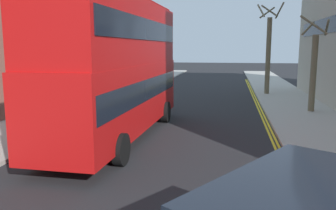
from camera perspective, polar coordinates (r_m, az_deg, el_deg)
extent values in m
cube|color=#ADA89E|center=(17.20, 23.30, -3.63)|extent=(4.00, 80.00, 0.14)
cube|color=#ADA89E|center=(19.03, -18.40, -2.16)|extent=(4.00, 80.00, 0.14)
cube|color=yellow|center=(14.93, 17.10, -5.42)|extent=(0.10, 56.00, 0.01)
cube|color=yellow|center=(14.91, 16.49, -5.41)|extent=(0.10, 56.00, 0.01)
cube|color=#B20F0F|center=(14.48, -8.02, 1.48)|extent=(2.80, 10.87, 2.60)
cube|color=#B20F0F|center=(14.37, -8.25, 11.60)|extent=(2.74, 10.65, 2.50)
cube|color=black|center=(14.45, -8.05, 2.65)|extent=(2.82, 10.43, 0.84)
cube|color=black|center=(14.37, -8.26, 12.00)|extent=(2.80, 10.22, 0.80)
cube|color=yellow|center=(19.50, -2.73, 8.10)|extent=(2.00, 0.12, 0.44)
cylinder|color=black|center=(18.20, -8.08, -0.84)|extent=(0.33, 1.05, 1.04)
cylinder|color=black|center=(17.52, -0.37, -1.14)|extent=(0.33, 1.05, 1.04)
cylinder|color=black|center=(12.27, -18.78, -6.17)|extent=(0.33, 1.05, 1.04)
cylinder|color=black|center=(11.23, -7.64, -7.16)|extent=(0.33, 1.05, 1.04)
cylinder|color=#6B6047|center=(21.27, 22.54, 4.75)|extent=(0.34, 0.34, 4.26)
cylinder|color=#6B6047|center=(21.31, 24.42, 11.40)|extent=(0.26, 1.13, 0.83)
cylinder|color=#6B6047|center=(21.53, 21.80, 11.48)|extent=(0.84, 0.84, 0.80)
cylinder|color=#6B6047|center=(20.57, 22.60, 11.96)|extent=(1.39, 0.69, 1.07)
cylinder|color=#6B6047|center=(28.48, 15.97, 7.65)|extent=(0.37, 0.37, 5.84)
cylinder|color=#6B6047|center=(28.87, 17.69, 14.42)|extent=(0.50, 1.49, 1.10)
cylinder|color=#6B6047|center=(29.14, 15.82, 14.25)|extent=(1.20, 0.47, 0.90)
cylinder|color=#6B6047|center=(28.35, 14.88, 14.64)|extent=(0.53, 1.47, 1.10)
cylinder|color=#6B6047|center=(28.00, 16.18, 14.49)|extent=(1.27, 0.34, 0.94)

